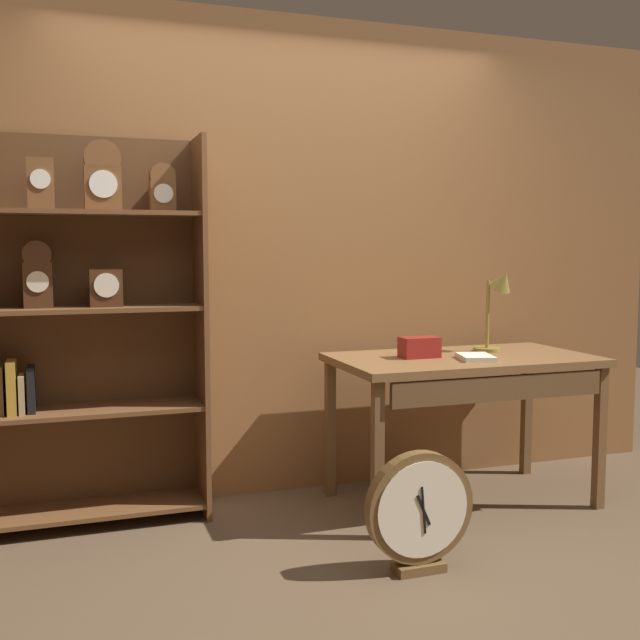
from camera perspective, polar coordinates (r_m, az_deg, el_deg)
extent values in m
plane|color=brown|center=(3.18, 4.69, -19.73)|extent=(10.00, 10.00, 0.00)
cube|color=brown|center=(4.12, -2.62, 4.74)|extent=(4.80, 0.05, 2.60)
cube|color=brown|center=(3.81, -9.06, -0.66)|extent=(0.02, 0.33, 1.90)
cube|color=brown|center=(3.91, -18.20, -0.71)|extent=(1.23, 0.01, 1.90)
cube|color=brown|center=(3.94, -17.77, -13.69)|extent=(1.18, 0.31, 0.02)
cube|color=brown|center=(3.81, -17.99, -6.64)|extent=(1.18, 0.31, 0.02)
cube|color=brown|center=(3.74, -18.21, 0.78)|extent=(1.18, 0.31, 0.02)
cube|color=brown|center=(3.73, -18.43, 7.78)|extent=(1.18, 0.31, 0.02)
cube|color=brown|center=(3.72, -20.54, 9.70)|extent=(0.12, 0.08, 0.24)
cylinder|color=white|center=(3.68, -20.57, 10.05)|extent=(0.09, 0.01, 0.09)
cube|color=#472816|center=(3.75, -20.71, 2.52)|extent=(0.13, 0.11, 0.21)
cylinder|color=#472816|center=(3.74, -20.78, 4.71)|extent=(0.13, 0.11, 0.13)
cylinder|color=silver|center=(3.69, -20.74, 2.75)|extent=(0.10, 0.01, 0.10)
cube|color=brown|center=(3.73, -16.25, 9.61)|extent=(0.17, 0.11, 0.21)
cylinder|color=brown|center=(3.75, -16.30, 11.73)|extent=(0.17, 0.11, 0.17)
cylinder|color=white|center=(3.68, -16.21, 9.94)|extent=(0.13, 0.01, 0.13)
cube|color=#472816|center=(3.72, -16.02, 2.38)|extent=(0.15, 0.10, 0.18)
cylinder|color=silver|center=(3.67, -15.98, 2.56)|extent=(0.12, 0.01, 0.12)
cube|color=brown|center=(3.76, -11.95, 9.21)|extent=(0.12, 0.09, 0.15)
cylinder|color=brown|center=(3.77, -11.98, 10.69)|extent=(0.12, 0.09, 0.12)
cylinder|color=white|center=(3.71, -11.85, 9.44)|extent=(0.09, 0.01, 0.09)
cube|color=brown|center=(3.79, -23.21, -4.97)|extent=(0.03, 0.12, 0.23)
cube|color=#B78C2D|center=(3.78, -22.46, -4.77)|extent=(0.04, 0.15, 0.25)
cube|color=tan|center=(3.79, -21.79, -5.26)|extent=(0.03, 0.15, 0.18)
cube|color=black|center=(3.80, -21.16, -4.93)|extent=(0.03, 0.15, 0.22)
cube|color=brown|center=(4.01, 10.85, -3.00)|extent=(1.35, 0.75, 0.04)
cube|color=brown|center=(3.53, 4.41, -10.61)|extent=(0.05, 0.05, 0.75)
cube|color=brown|center=(4.18, 20.57, -8.42)|extent=(0.05, 0.05, 0.75)
cube|color=brown|center=(4.12, 0.78, -8.28)|extent=(0.05, 0.05, 0.75)
cube|color=brown|center=(4.68, 15.48, -6.79)|extent=(0.05, 0.05, 0.75)
cube|color=brown|center=(3.73, 13.54, -5.10)|extent=(1.15, 0.03, 0.12)
cylinder|color=olive|center=(4.22, 12.61, -2.20)|extent=(0.15, 0.15, 0.02)
cylinder|color=olive|center=(4.20, 12.66, 0.45)|extent=(0.02, 0.02, 0.37)
cone|color=olive|center=(4.18, 13.78, 2.95)|extent=(0.15, 0.18, 0.15)
cube|color=maroon|center=(3.91, 7.59, -2.08)|extent=(0.20, 0.11, 0.11)
cube|color=silver|center=(3.89, 11.79, -2.80)|extent=(0.21, 0.25, 0.02)
cube|color=brown|center=(3.33, 7.53, -18.16)|extent=(0.21, 0.11, 0.04)
cylinder|color=brown|center=(3.24, 7.59, -13.98)|extent=(0.48, 0.06, 0.48)
cylinder|color=silver|center=(3.21, 7.87, -14.16)|extent=(0.41, 0.01, 0.41)
cube|color=black|center=(3.20, 7.90, -14.18)|extent=(0.07, 0.01, 0.14)
cube|color=black|center=(3.20, 7.91, -14.19)|extent=(0.03, 0.01, 0.20)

